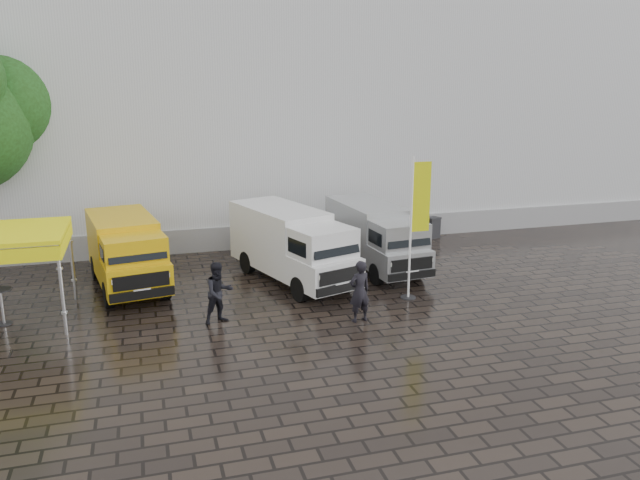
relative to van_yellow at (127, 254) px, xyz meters
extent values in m
plane|color=black|center=(7.82, -4.00, -1.20)|extent=(120.00, 120.00, 0.00)
cube|color=silver|center=(9.82, 12.00, 4.80)|extent=(44.00, 16.00, 12.00)
cube|color=gray|center=(9.82, 3.95, -0.70)|extent=(44.00, 0.15, 1.00)
cylinder|color=silver|center=(-1.67, -0.70, 0.10)|extent=(0.10, 0.10, 2.60)
cylinder|color=silver|center=(-1.67, -3.70, 0.10)|extent=(0.10, 0.10, 2.60)
cube|color=yellow|center=(-3.17, -2.20, 1.50)|extent=(3.20, 3.20, 0.12)
cylinder|color=black|center=(8.83, -3.61, -1.18)|extent=(0.50, 0.50, 0.04)
cylinder|color=white|center=(8.83, -3.61, 1.13)|extent=(0.07, 0.07, 4.66)
cube|color=#CBD30B|center=(9.16, -3.61, 2.16)|extent=(0.60, 0.03, 2.24)
cylinder|color=black|center=(-3.51, -2.41, -0.65)|extent=(0.60, 0.60, 1.09)
cube|color=black|center=(13.13, 3.48, -0.73)|extent=(0.69, 0.69, 0.94)
imported|color=black|center=(6.60, -5.07, -0.26)|extent=(0.76, 0.58, 1.87)
imported|color=black|center=(2.61, -4.00, -0.28)|extent=(1.08, 0.97, 1.84)
camera|label=1|loc=(0.69, -21.41, 5.83)|focal=35.00mm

